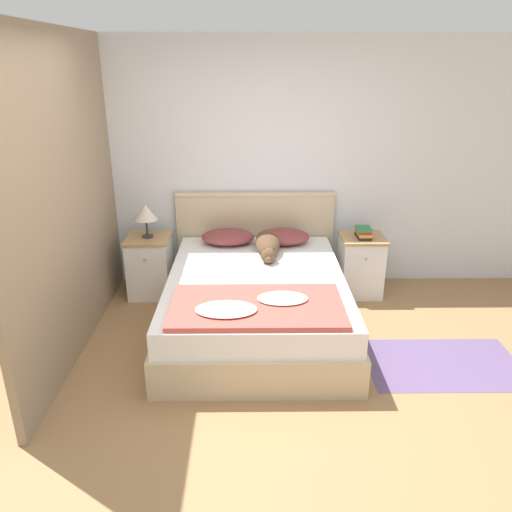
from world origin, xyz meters
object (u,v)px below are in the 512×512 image
object	(u,v)px
pillow_left	(228,237)
dog	(268,244)
nightstand_right	(360,265)
book_stack	(364,232)
pillow_right	(283,237)
bed	(256,303)
nightstand_left	(150,266)
table_lamp	(146,213)

from	to	relation	value
pillow_left	dog	distance (m)	0.47
nightstand_right	book_stack	size ratio (longest dim) A/B	2.74
pillow_left	pillow_right	distance (m)	0.57
dog	pillow_left	bearing A→B (deg)	148.19
bed	nightstand_right	world-z (taller)	nightstand_right
book_stack	nightstand_right	bearing A→B (deg)	84.35
bed	dog	distance (m)	0.68
dog	nightstand_left	bearing A→B (deg)	171.19
bed	nightstand_left	distance (m)	1.33
pillow_left	table_lamp	world-z (taller)	table_lamp
nightstand_right	pillow_right	world-z (taller)	pillow_right
nightstand_left	table_lamp	size ratio (longest dim) A/B	1.87
pillow_left	book_stack	bearing A→B (deg)	-3.83
nightstand_right	book_stack	xyz separation A→B (m)	(-0.00, -0.03, 0.37)
table_lamp	nightstand_right	bearing A→B (deg)	-0.09
bed	pillow_left	size ratio (longest dim) A/B	3.85
table_lamp	book_stack	bearing A→B (deg)	-0.88
nightstand_left	pillow_left	bearing A→B (deg)	4.40
nightstand_left	table_lamp	bearing A→B (deg)	90.00
dog	book_stack	world-z (taller)	book_stack
nightstand_left	pillow_right	xyz separation A→B (m)	(1.38, 0.06, 0.29)
pillow_left	dog	world-z (taller)	dog
bed	book_stack	distance (m)	1.37
nightstand_left	dog	size ratio (longest dim) A/B	0.83
book_stack	pillow_left	bearing A→B (deg)	176.17
nightstand_left	book_stack	bearing A→B (deg)	-0.78
book_stack	table_lamp	world-z (taller)	table_lamp
nightstand_left	book_stack	distance (m)	2.21
bed	pillow_left	bearing A→B (deg)	109.25
nightstand_right	table_lamp	world-z (taller)	table_lamp
nightstand_right	pillow_left	distance (m)	1.41
bed	pillow_left	distance (m)	0.93
pillow_left	nightstand_left	bearing A→B (deg)	-175.60
nightstand_left	bed	bearing A→B (deg)	-34.48
nightstand_right	table_lamp	bearing A→B (deg)	179.91
bed	nightstand_left	bearing A→B (deg)	145.52
pillow_left	book_stack	size ratio (longest dim) A/B	2.36
nightstand_right	table_lamp	xyz separation A→B (m)	(-2.19, 0.00, 0.57)
nightstand_left	pillow_right	distance (m)	1.41
nightstand_left	pillow_left	size ratio (longest dim) A/B	1.16
nightstand_right	dog	distance (m)	1.04
nightstand_left	book_stack	world-z (taller)	book_stack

